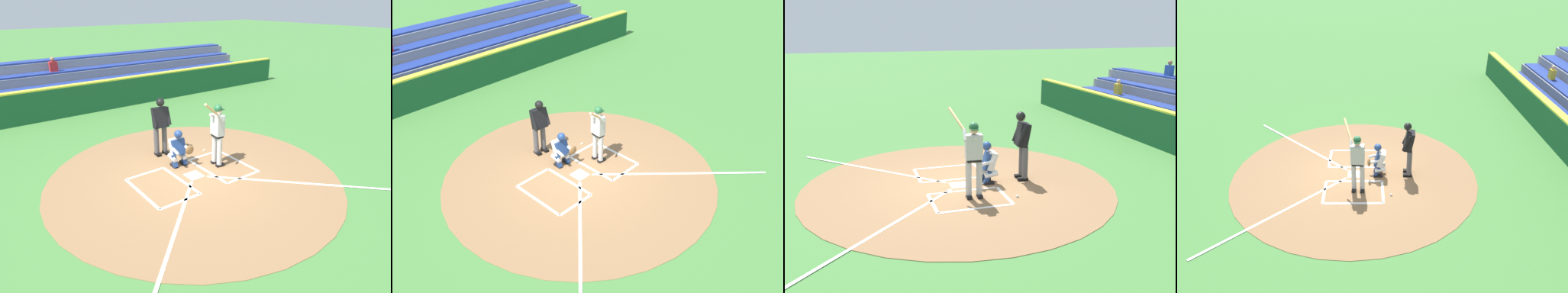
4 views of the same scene
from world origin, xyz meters
TOP-DOWN VIEW (x-y plane):
  - ground_plane at (0.00, 0.00)m, footprint 120.00×120.00m
  - dirt_circle at (0.00, 0.00)m, footprint 8.00×8.00m
  - home_plate_and_chalk at (0.00, 0.88)m, footprint 7.93×4.91m
  - batter at (-0.93, -0.13)m, footprint 0.98×0.65m
  - catcher at (-0.02, -0.78)m, footprint 0.59×0.62m
  - plate_umpire at (-0.01, -1.76)m, footprint 0.60×0.45m
  - baseball at (-1.26, -1.15)m, footprint 0.07×0.07m
  - backstop_wall at (0.00, -7.50)m, footprint 22.00×0.36m
  - bleacher_stand at (0.01, -10.20)m, footprint 20.00×3.40m

SIDE VIEW (x-z plane):
  - ground_plane at x=0.00m, z-range 0.00..0.00m
  - dirt_circle at x=0.00m, z-range 0.00..0.01m
  - home_plate_and_chalk at x=0.00m, z-range 0.01..0.02m
  - baseball at x=-1.26m, z-range 0.00..0.07m
  - catcher at x=-0.02m, z-range 0.02..1.15m
  - backstop_wall at x=0.00m, z-range 0.00..1.31m
  - bleacher_stand at x=0.01m, z-range -0.57..1.98m
  - plate_umpire at x=-0.01m, z-range 0.14..2.01m
  - batter at x=-0.93m, z-range 0.04..2.16m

